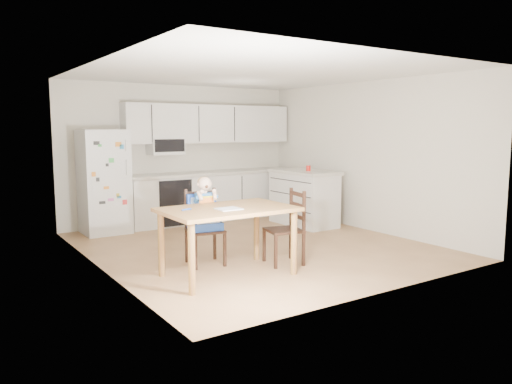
{
  "coord_description": "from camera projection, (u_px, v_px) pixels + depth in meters",
  "views": [
    {
      "loc": [
        -3.96,
        -6.0,
        1.73
      ],
      "look_at": [
        -0.28,
        -0.46,
        0.87
      ],
      "focal_mm": 35.0,
      "sensor_mm": 36.0,
      "label": 1
    }
  ],
  "objects": [
    {
      "name": "room",
      "position": [
        238.0,
        159.0,
        7.59
      ],
      "size": [
        4.52,
        5.01,
        2.51
      ],
      "color": "olive",
      "rests_on": "ground"
    },
    {
      "name": "refrigerator",
      "position": [
        104.0,
        182.0,
        8.17
      ],
      "size": [
        0.72,
        0.7,
        1.7
      ],
      "primitive_type": "cube",
      "color": "silver",
      "rests_on": "ground"
    },
    {
      "name": "kitchen_run",
      "position": [
        212.0,
        173.0,
        9.37
      ],
      "size": [
        3.37,
        0.62,
        2.15
      ],
      "color": "silver",
      "rests_on": "ground"
    },
    {
      "name": "kitchen_island",
      "position": [
        304.0,
        198.0,
        8.9
      ],
      "size": [
        0.69,
        1.32,
        0.97
      ],
      "color": "silver",
      "rests_on": "ground"
    },
    {
      "name": "red_cup",
      "position": [
        308.0,
        168.0,
        8.74
      ],
      "size": [
        0.08,
        0.08,
        0.1
      ],
      "primitive_type": "cylinder",
      "color": "red",
      "rests_on": "kitchen_island"
    },
    {
      "name": "dining_table",
      "position": [
        228.0,
        217.0,
        5.8
      ],
      "size": [
        1.51,
        0.97,
        0.81
      ],
      "color": "brown",
      "rests_on": "ground"
    },
    {
      "name": "napkin",
      "position": [
        228.0,
        209.0,
        5.67
      ],
      "size": [
        0.27,
        0.23,
        0.01
      ],
      "primitive_type": "cube",
      "color": "#A1A1A6",
      "rests_on": "dining_table"
    },
    {
      "name": "toddler_spoon",
      "position": [
        186.0,
        209.0,
        5.61
      ],
      "size": [
        0.12,
        0.06,
        0.02
      ],
      "primitive_type": "cylinder",
      "rotation": [
        0.0,
        1.57,
        0.35
      ],
      "color": "#1C46B5",
      "rests_on": "dining_table"
    },
    {
      "name": "chair_booster",
      "position": [
        204.0,
        211.0,
        6.32
      ],
      "size": [
        0.48,
        0.48,
        1.12
      ],
      "rotation": [
        0.0,
        0.0,
        -0.16
      ],
      "color": "black",
      "rests_on": "ground"
    },
    {
      "name": "chair_side",
      "position": [
        291.0,
        222.0,
        6.36
      ],
      "size": [
        0.5,
        0.5,
        0.95
      ],
      "rotation": [
        0.0,
        0.0,
        -1.79
      ],
      "color": "black",
      "rests_on": "ground"
    }
  ]
}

